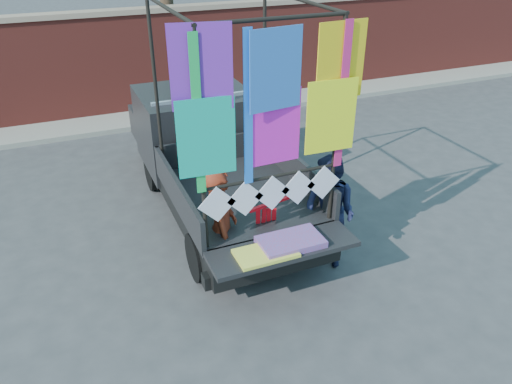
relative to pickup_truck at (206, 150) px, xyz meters
name	(u,v)px	position (x,y,z in m)	size (l,w,h in m)	color
ground	(246,253)	(-0.03, -2.00, -0.91)	(90.00, 90.00, 0.00)	#38383A
brick_wall	(144,61)	(-0.03, 5.00, 0.42)	(30.00, 0.45, 2.61)	maroon
curb	(155,117)	(-0.03, 4.30, -0.85)	(30.00, 1.20, 0.12)	gray
pickup_truck	(206,150)	(0.00, 0.00, 0.00)	(2.29, 5.74, 3.62)	black
woman	(221,228)	(-0.57, -2.47, -0.03)	(0.64, 0.42, 1.76)	maroon
man	(329,212)	(1.00, -2.63, -0.06)	(0.83, 0.65, 1.70)	#161A38
streamer_bundle	(271,215)	(0.11, -2.56, 0.07)	(0.91, 0.24, 0.64)	#F90D17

